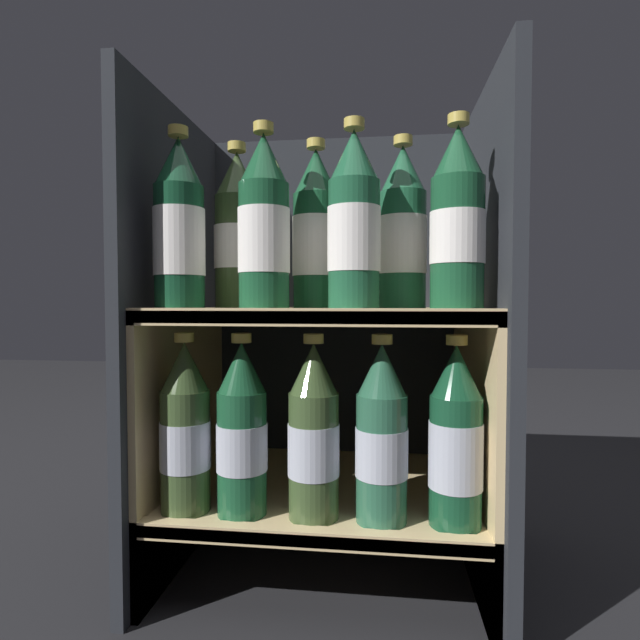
% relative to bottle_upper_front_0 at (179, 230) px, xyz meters
% --- Properties ---
extents(ground_plane, '(6.00, 6.00, 0.00)m').
position_rel_bottle_upper_front_0_xyz_m(ground_plane, '(0.21, -0.06, -0.59)').
color(ground_plane, black).
extents(fridge_back_wall, '(0.57, 0.02, 0.82)m').
position_rel_bottle_upper_front_0_xyz_m(fridge_back_wall, '(0.21, 0.35, -0.17)').
color(fridge_back_wall, '#23262B').
rests_on(fridge_back_wall, ground_plane).
extents(fridge_side_left, '(0.02, 0.44, 0.82)m').
position_rel_bottle_upper_front_0_xyz_m(fridge_side_left, '(-0.07, 0.14, -0.17)').
color(fridge_side_left, '#23262B').
rests_on(fridge_side_left, ground_plane).
extents(fridge_side_right, '(0.02, 0.44, 0.82)m').
position_rel_bottle_upper_front_0_xyz_m(fridge_side_right, '(0.48, 0.14, -0.17)').
color(fridge_side_right, '#23262B').
rests_on(fridge_side_right, ground_plane).
extents(shelf_lower, '(0.53, 0.40, 0.15)m').
position_rel_bottle_upper_front_0_xyz_m(shelf_lower, '(0.21, 0.13, -0.46)').
color(shelf_lower, '#DBBC84').
rests_on(shelf_lower, ground_plane).
extents(shelf_upper, '(0.53, 0.40, 0.47)m').
position_rel_bottle_upper_front_0_xyz_m(shelf_upper, '(0.21, 0.13, -0.25)').
color(shelf_upper, '#DBBC84').
rests_on(shelf_upper, ground_plane).
extents(bottle_upper_front_0, '(0.08, 0.08, 0.28)m').
position_rel_bottle_upper_front_0_xyz_m(bottle_upper_front_0, '(0.00, 0.00, 0.00)').
color(bottle_upper_front_0, '#144228').
rests_on(bottle_upper_front_0, shelf_upper).
extents(bottle_upper_front_1, '(0.08, 0.08, 0.28)m').
position_rel_bottle_upper_front_0_xyz_m(bottle_upper_front_1, '(0.13, -0.00, 0.00)').
color(bottle_upper_front_1, '#194C2D').
rests_on(bottle_upper_front_1, shelf_upper).
extents(bottle_upper_front_2, '(0.08, 0.08, 0.28)m').
position_rel_bottle_upper_front_0_xyz_m(bottle_upper_front_2, '(0.27, -0.00, 0.00)').
color(bottle_upper_front_2, '#1E5638').
rests_on(bottle_upper_front_2, shelf_upper).
extents(bottle_upper_front_3, '(0.08, 0.08, 0.28)m').
position_rel_bottle_upper_front_0_xyz_m(bottle_upper_front_3, '(0.42, -0.00, 0.00)').
color(bottle_upper_front_3, '#194C2D').
rests_on(bottle_upper_front_3, shelf_upper).
extents(bottle_upper_back_0, '(0.08, 0.08, 0.28)m').
position_rel_bottle_upper_front_0_xyz_m(bottle_upper_back_0, '(0.07, 0.09, 0.00)').
color(bottle_upper_back_0, '#384C28').
rests_on(bottle_upper_back_0, shelf_upper).
extents(bottle_upper_back_1, '(0.08, 0.08, 0.28)m').
position_rel_bottle_upper_front_0_xyz_m(bottle_upper_back_1, '(0.20, 0.09, 0.00)').
color(bottle_upper_back_1, '#194C2D').
rests_on(bottle_upper_back_1, shelf_upper).
extents(bottle_upper_back_2, '(0.08, 0.08, 0.28)m').
position_rel_bottle_upper_front_0_xyz_m(bottle_upper_back_2, '(0.34, 0.09, 0.00)').
color(bottle_upper_back_2, '#1E5638').
rests_on(bottle_upper_back_2, shelf_upper).
extents(bottle_lower_front_0, '(0.08, 0.08, 0.28)m').
position_rel_bottle_upper_front_0_xyz_m(bottle_lower_front_0, '(0.01, -0.00, -0.31)').
color(bottle_lower_front_0, '#384C28').
rests_on(bottle_lower_front_0, shelf_lower).
extents(bottle_lower_front_1, '(0.08, 0.08, 0.28)m').
position_rel_bottle_upper_front_0_xyz_m(bottle_lower_front_1, '(0.10, -0.00, -0.31)').
color(bottle_lower_front_1, '#194C2D').
rests_on(bottle_lower_front_1, shelf_lower).
extents(bottle_lower_front_2, '(0.08, 0.08, 0.28)m').
position_rel_bottle_upper_front_0_xyz_m(bottle_lower_front_2, '(0.20, -0.00, -0.31)').
color(bottle_lower_front_2, '#384C28').
rests_on(bottle_lower_front_2, shelf_lower).
extents(bottle_lower_front_3, '(0.08, 0.08, 0.28)m').
position_rel_bottle_upper_front_0_xyz_m(bottle_lower_front_3, '(0.31, -0.00, -0.31)').
color(bottle_lower_front_3, '#285B42').
rests_on(bottle_lower_front_3, shelf_lower).
extents(bottle_lower_front_4, '(0.08, 0.08, 0.28)m').
position_rel_bottle_upper_front_0_xyz_m(bottle_lower_front_4, '(0.42, -0.00, -0.31)').
color(bottle_lower_front_4, '#144228').
rests_on(bottle_lower_front_4, shelf_lower).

